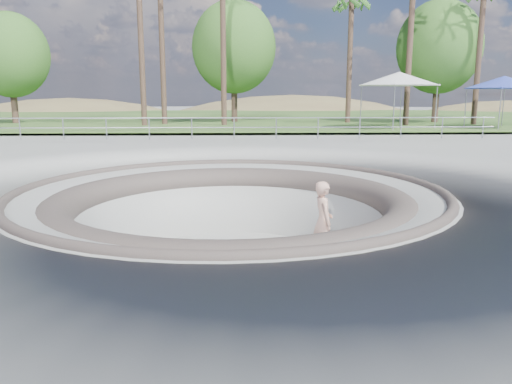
{
  "coord_description": "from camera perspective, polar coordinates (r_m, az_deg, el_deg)",
  "views": [
    {
      "loc": [
        0.2,
        -11.77,
        2.27
      ],
      "look_at": [
        0.62,
        0.27,
        -0.1
      ],
      "focal_mm": 35.0,
      "sensor_mm": 36.0,
      "label": 1
    }
  ],
  "objects": [
    {
      "name": "ground",
      "position": [
        11.98,
        -2.94,
        0.2
      ],
      "size": [
        180.0,
        180.0,
        0.0
      ],
      "primitive_type": "plane",
      "color": "gray",
      "rests_on": "ground"
    },
    {
      "name": "skate_bowl",
      "position": [
        12.46,
        -2.85,
        -8.09
      ],
      "size": [
        14.0,
        14.0,
        4.1
      ],
      "color": "gray",
      "rests_on": "ground"
    },
    {
      "name": "grass_strip",
      "position": [
        45.81,
        -2.29,
        8.54
      ],
      "size": [
        180.0,
        36.0,
        0.12
      ],
      "color": "#315221",
      "rests_on": "ground"
    },
    {
      "name": "distant_hills",
      "position": [
        69.65,
        0.94,
        3.45
      ],
      "size": [
        103.2,
        45.0,
        28.6
      ],
      "color": "brown",
      "rests_on": "ground"
    },
    {
      "name": "safety_railing",
      "position": [
        23.82,
        -2.52,
        7.31
      ],
      "size": [
        25.0,
        0.06,
        1.03
      ],
      "color": "gray",
      "rests_on": "ground"
    },
    {
      "name": "skateboard",
      "position": [
        12.7,
        7.55,
        -7.8
      ],
      "size": [
        0.86,
        0.24,
        0.09
      ],
      "color": "olive",
      "rests_on": "ground"
    },
    {
      "name": "skater",
      "position": [
        12.41,
        7.67,
        -3.34
      ],
      "size": [
        0.56,
        0.78,
        2.0
      ],
      "primitive_type": "imported",
      "rotation": [
        0.0,
        0.0,
        1.69
      ],
      "color": "#DBA58D",
      "rests_on": "skateboard"
    },
    {
      "name": "canopy_white",
      "position": [
        31.25,
        16.03,
        12.32
      ],
      "size": [
        6.01,
        6.01,
        3.28
      ],
      "color": "gray",
      "rests_on": "ground"
    },
    {
      "name": "canopy_blue",
      "position": [
        33.71,
        26.48,
        11.15
      ],
      "size": [
        5.86,
        5.86,
        3.06
      ],
      "color": "gray",
      "rests_on": "ground"
    },
    {
      "name": "palm_d",
      "position": [
        37.1,
        10.88,
        20.53
      ],
      "size": [
        2.6,
        2.6,
        9.61
      ],
      "color": "#4E392C",
      "rests_on": "ground"
    },
    {
      "name": "bushy_tree_left",
      "position": [
        39.11,
        -26.31,
        13.84
      ],
      "size": [
        5.27,
        4.79,
        7.6
      ],
      "color": "#4E392C",
      "rests_on": "ground"
    },
    {
      "name": "bushy_tree_mid",
      "position": [
        37.34,
        -2.54,
        16.19
      ],
      "size": [
        6.04,
        5.49,
        8.71
      ],
      "color": "#4E392C",
      "rests_on": "ground"
    },
    {
      "name": "bushy_tree_right",
      "position": [
        38.92,
        20.22,
        15.26
      ],
      "size": [
        5.98,
        5.44,
        8.63
      ],
      "color": "#4E392C",
      "rests_on": "ground"
    }
  ]
}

